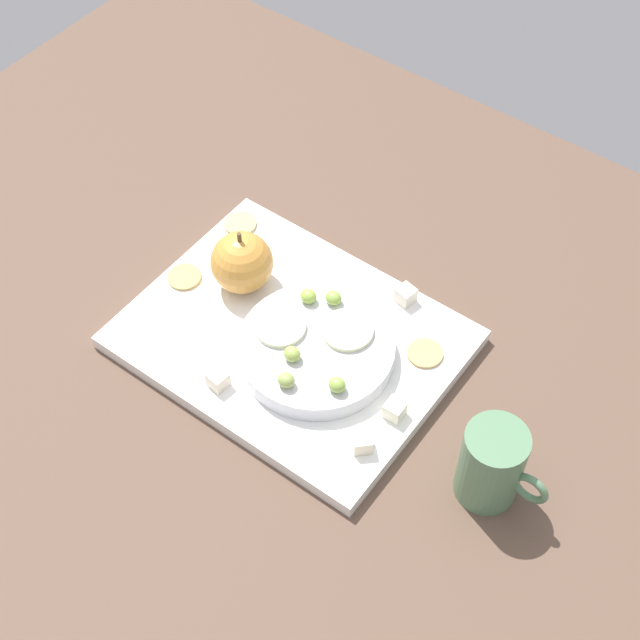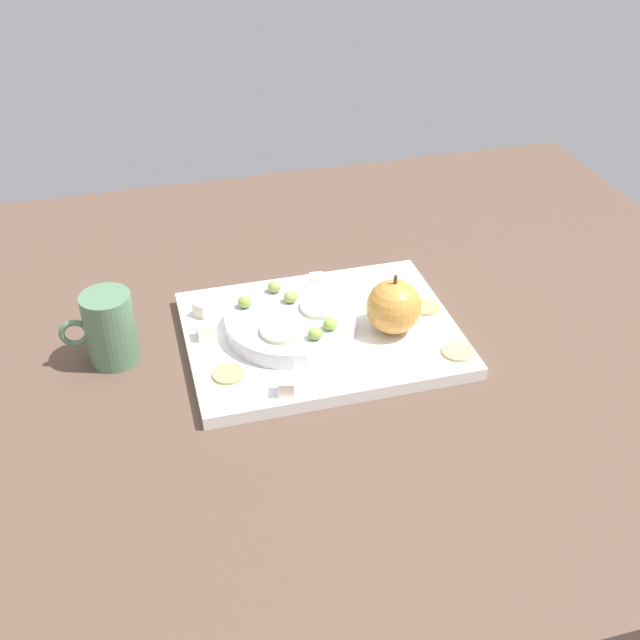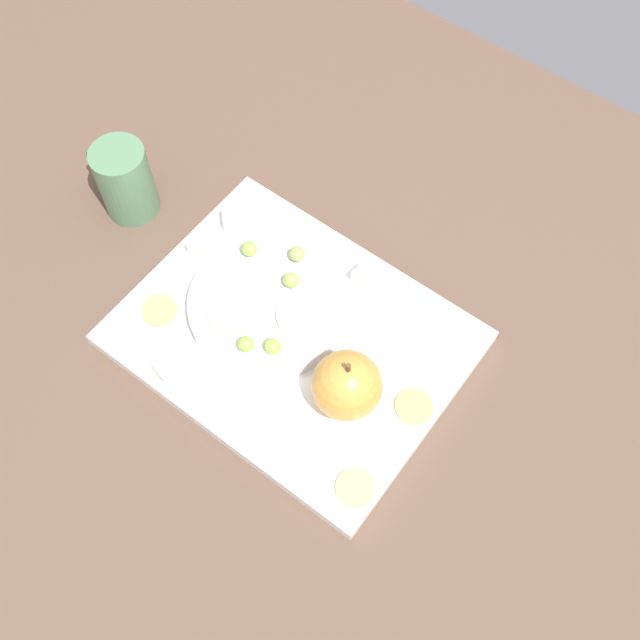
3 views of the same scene
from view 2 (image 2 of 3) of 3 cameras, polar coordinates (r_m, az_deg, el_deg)
name	(u,v)px [view 2 (image 2 of 3)]	position (r cm, az deg, el deg)	size (l,w,h in cm)	color
table	(289,348)	(110.73, -2.25, -2.05)	(140.20, 105.78, 4.50)	brown
platter	(321,334)	(108.01, 0.07, -1.01)	(36.53, 28.21, 1.81)	white
serving_dish	(292,323)	(106.61, -2.04, -0.20)	(17.72, 17.72, 2.37)	silver
apple_whole	(394,307)	(105.66, 5.36, 0.97)	(7.46, 7.46, 7.46)	gold
apple_stem	(396,279)	(103.31, 5.49, 2.96)	(0.50, 0.50, 1.20)	brown
cheese_cube_0	(204,330)	(106.65, -8.37, -0.70)	(2.02, 2.02, 2.02)	white
cheese_cube_1	(203,309)	(110.80, -8.50, 0.79)	(2.02, 2.02, 2.02)	#F8EACB
cheese_cube_2	(317,281)	(115.70, -0.21, 2.83)	(2.02, 2.02, 2.02)	#F9E8CC
cheese_cube_3	(286,387)	(96.17, -2.51, -4.85)	(2.02, 2.02, 2.02)	#ECE1C7
cracker_0	(426,307)	(112.46, 7.66, 0.94)	(4.12, 4.12, 0.40)	tan
cracker_1	(457,352)	(104.53, 9.93, -2.26)	(4.12, 4.12, 0.40)	tan
cracker_2	(229,374)	(99.96, -6.63, -3.90)	(4.12, 4.12, 0.40)	tan
grape_0	(315,334)	(101.13, -0.35, -0.99)	(1.95, 1.76, 1.60)	#8FB34B
grape_1	(330,324)	(102.85, 0.76, -0.29)	(1.95, 1.76, 1.64)	#98BD4A
grape_2	(291,297)	(108.23, -2.13, 1.68)	(1.95, 1.76, 1.66)	#99B250
grape_3	(275,287)	(110.52, -3.30, 2.42)	(1.95, 1.76, 1.67)	#95AD56
grape_4	(245,302)	(107.55, -5.46, 1.32)	(1.95, 1.76, 1.74)	#91B44D
apple_slice_0	(282,330)	(102.72, -2.75, -0.74)	(5.90, 5.90, 0.60)	beige
apple_slice_1	(322,306)	(107.20, 0.11, 1.01)	(5.90, 5.90, 0.60)	beige
cup	(109,328)	(105.66, -15.03, -0.58)	(9.75, 6.54, 10.00)	#557E5A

